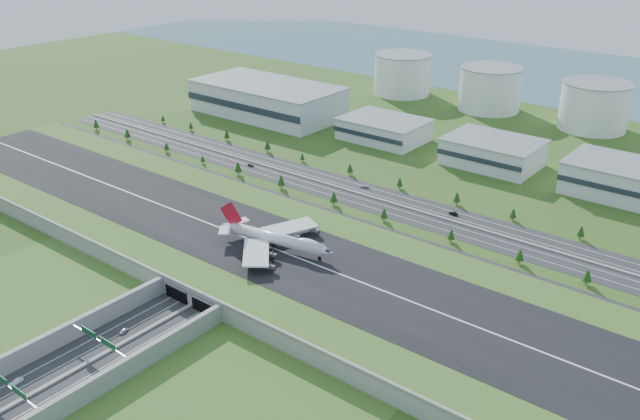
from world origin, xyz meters
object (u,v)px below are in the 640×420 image
Objects in this scene: boeing_747 at (276,238)px; fuel_tank_a at (402,75)px; car_7 at (364,186)px; car_3 at (30,420)px; car_0 at (123,331)px; car_4 at (251,165)px; car_1 at (17,382)px; car_2 at (150,348)px; car_5 at (454,213)px.

fuel_tank_a is at bearing 101.87° from boeing_747.
fuel_tank_a is 8.84× the size of car_7.
fuel_tank_a is at bearing -85.55° from car_3.
car_7 is (-30.48, 236.28, 0.12)m from car_3.
boeing_747 is at bearing -98.56° from car_3.
car_0 is 191.89m from car_4.
car_1 is 47.58m from car_2.
fuel_tank_a is 222.96m from car_4.
fuel_tank_a is 10.33× the size of car_3.
car_5 is at bearing -118.92° from car_2.
car_3 is 245.67m from car_4.
car_7 is (-29.20, 185.91, 0.14)m from car_2.
car_0 is at bearing 75.87° from car_1.
car_0 is at bearing -73.74° from fuel_tank_a.
car_7 is at bearing -83.46° from car_4.
car_5 reaches higher than car_3.
fuel_tank_a is at bearing -140.29° from car_5.
car_5 is (49.65, 183.37, 0.16)m from car_0.
car_4 reaches higher than car_3.
car_0 is 43.51m from car_1.
boeing_747 is at bearing -8.05° from car_7.
car_3 is at bearing -73.31° from fuel_tank_a.
car_7 is at bearing 82.86° from car_1.
car_0 is 0.79× the size of car_5.
car_2 is at bearing -94.91° from boeing_747.
car_5 reaches higher than car_7.
car_0 is 0.86× the size of car_4.
car_3 is 238.24m from car_7.
car_1 is at bearing -11.87° from car_5.
car_3 is 236.42m from car_5.
car_5 is at bearing 58.87° from boeing_747.
car_2 is 1.04× the size of car_4.
boeing_747 reaches higher than car_0.
car_7 is at bearing -63.58° from fuel_tank_a.
car_3 is (8.48, -131.98, -12.63)m from boeing_747.
fuel_tank_a is 10.16× the size of car_2.
car_0 is 54.23m from car_3.
car_2 is (20.92, 42.74, -0.11)m from car_1.
car_3 is 1.03× the size of car_4.
car_2 is 1.02× the size of car_3.
car_7 reaches higher than car_1.
car_5 is at bearing 65.63° from car_0.
car_0 is at bearing -156.84° from car_4.
fuel_tank_a is at bearing 95.03° from car_1.
fuel_tank_a reaches higher than car_5.
car_2 is 0.87× the size of car_7.
car_7 reaches higher than car_2.
fuel_tank_a is at bearing -90.38° from car_2.
car_1 is at bearing -17.89° from car_7.
car_4 is at bearing 103.14° from car_1.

